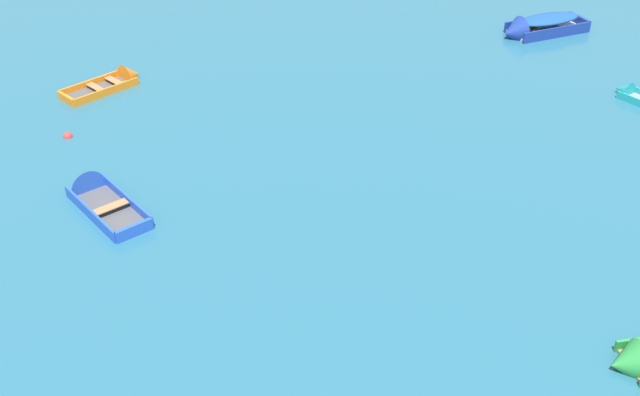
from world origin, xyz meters
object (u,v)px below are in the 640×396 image
rowboat_turquoise_midfield_right (635,96)px  mooring_buoy_between_boats_right (68,137)px  rowboat_orange_back_row_center (120,81)px  rowboat_deep_blue_cluster_outer (535,27)px  rowboat_blue_center (94,193)px

rowboat_turquoise_midfield_right → mooring_buoy_between_boats_right: 21.04m
rowboat_orange_back_row_center → rowboat_deep_blue_cluster_outer: 18.41m
rowboat_blue_center → rowboat_deep_blue_cluster_outer: (18.18, 11.35, 0.20)m
rowboat_deep_blue_cluster_outer → mooring_buoy_between_boats_right: rowboat_deep_blue_cluster_outer is taller
rowboat_deep_blue_cluster_outer → mooring_buoy_between_boats_right: bearing=-159.6°
rowboat_blue_center → mooring_buoy_between_boats_right: size_ratio=11.00×
rowboat_turquoise_midfield_right → rowboat_blue_center: 20.15m
rowboat_orange_back_row_center → mooring_buoy_between_boats_right: bearing=-108.6°
mooring_buoy_between_boats_right → rowboat_orange_back_row_center: bearing=71.4°
rowboat_deep_blue_cluster_outer → mooring_buoy_between_boats_right: 20.88m
rowboat_turquoise_midfield_right → rowboat_blue_center: (-19.65, -4.48, 0.04)m
rowboat_orange_back_row_center → rowboat_deep_blue_cluster_outer: size_ratio=0.74×
rowboat_orange_back_row_center → rowboat_blue_center: bearing=-90.2°
rowboat_turquoise_midfield_right → rowboat_deep_blue_cluster_outer: (-1.47, 6.87, 0.24)m
rowboat_blue_center → rowboat_deep_blue_cluster_outer: 21.44m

